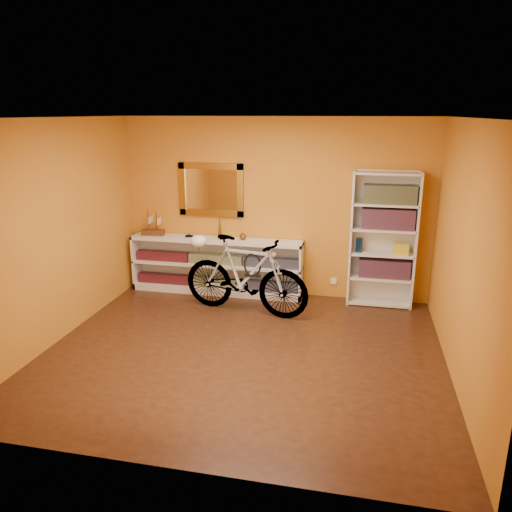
% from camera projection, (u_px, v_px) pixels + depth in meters
% --- Properties ---
extents(floor, '(4.50, 4.00, 0.01)m').
position_uv_depth(floor, '(243.00, 352.00, 5.68)').
color(floor, black).
rests_on(floor, ground).
extents(ceiling, '(4.50, 4.00, 0.01)m').
position_uv_depth(ceiling, '(241.00, 117.00, 4.94)').
color(ceiling, silver).
rests_on(ceiling, ground).
extents(back_wall, '(4.50, 0.01, 2.60)m').
position_uv_depth(back_wall, '(275.00, 208.00, 7.19)').
color(back_wall, '#BC721C').
rests_on(back_wall, ground).
extents(left_wall, '(0.01, 4.00, 2.60)m').
position_uv_depth(left_wall, '(55.00, 232.00, 5.76)').
color(left_wall, '#BC721C').
rests_on(left_wall, ground).
extents(right_wall, '(0.01, 4.00, 2.60)m').
position_uv_depth(right_wall, '(464.00, 255.00, 4.86)').
color(right_wall, '#BC721C').
rests_on(right_wall, ground).
extents(gilt_mirror, '(0.98, 0.06, 0.78)m').
position_uv_depth(gilt_mirror, '(211.00, 190.00, 7.28)').
color(gilt_mirror, olive).
rests_on(gilt_mirror, back_wall).
extents(wall_socket, '(0.09, 0.02, 0.09)m').
position_uv_depth(wall_socket, '(334.00, 281.00, 7.29)').
color(wall_socket, silver).
rests_on(wall_socket, back_wall).
extents(console_unit, '(2.60, 0.35, 0.85)m').
position_uv_depth(console_unit, '(216.00, 266.00, 7.43)').
color(console_unit, silver).
rests_on(console_unit, floor).
extents(cd_row_lower, '(2.50, 0.13, 0.14)m').
position_uv_depth(cd_row_lower, '(216.00, 282.00, 7.48)').
color(cd_row_lower, black).
rests_on(cd_row_lower, console_unit).
extents(cd_row_upper, '(2.50, 0.13, 0.14)m').
position_uv_depth(cd_row_upper, '(216.00, 259.00, 7.38)').
color(cd_row_upper, navy).
rests_on(cd_row_upper, console_unit).
extents(model_ship, '(0.35, 0.16, 0.40)m').
position_uv_depth(model_ship, '(153.00, 222.00, 7.45)').
color(model_ship, '#432312').
rests_on(model_ship, console_unit).
extents(toy_car, '(0.00, 0.00, 0.00)m').
position_uv_depth(toy_car, '(189.00, 237.00, 7.39)').
color(toy_car, black).
rests_on(toy_car, console_unit).
extents(bronze_ornament, '(0.06, 0.06, 0.37)m').
position_uv_depth(bronze_ornament, '(220.00, 226.00, 7.25)').
color(bronze_ornament, brown).
rests_on(bronze_ornament, console_unit).
extents(decorative_orb, '(0.10, 0.10, 0.10)m').
position_uv_depth(decorative_orb, '(243.00, 237.00, 7.21)').
color(decorative_orb, brown).
rests_on(decorative_orb, console_unit).
extents(bookcase, '(0.90, 0.30, 1.90)m').
position_uv_depth(bookcase, '(383.00, 240.00, 6.82)').
color(bookcase, silver).
rests_on(bookcase, floor).
extents(book_row_a, '(0.70, 0.22, 0.26)m').
position_uv_depth(book_row_a, '(384.00, 268.00, 6.93)').
color(book_row_a, maroon).
rests_on(book_row_a, bookcase).
extents(book_row_b, '(0.70, 0.22, 0.28)m').
position_uv_depth(book_row_b, '(388.00, 219.00, 6.73)').
color(book_row_b, maroon).
rests_on(book_row_b, bookcase).
extents(book_row_c, '(0.70, 0.22, 0.25)m').
position_uv_depth(book_row_c, '(390.00, 194.00, 6.63)').
color(book_row_c, '#174351').
rests_on(book_row_c, bookcase).
extents(travel_mug, '(0.09, 0.09, 0.20)m').
position_uv_depth(travel_mug, '(359.00, 245.00, 6.89)').
color(travel_mug, navy).
rests_on(travel_mug, bookcase).
extents(red_tin, '(0.13, 0.13, 0.16)m').
position_uv_depth(red_tin, '(371.00, 196.00, 6.73)').
color(red_tin, maroon).
rests_on(red_tin, bookcase).
extents(yellow_bag, '(0.20, 0.13, 0.16)m').
position_uv_depth(yellow_bag, '(401.00, 249.00, 6.77)').
color(yellow_bag, yellow).
rests_on(yellow_bag, bookcase).
extents(bicycle, '(0.79, 1.88, 1.07)m').
position_uv_depth(bicycle, '(245.00, 275.00, 6.64)').
color(bicycle, silver).
rests_on(bicycle, floor).
extents(helmet, '(0.23, 0.22, 0.17)m').
position_uv_depth(helmet, '(199.00, 241.00, 6.78)').
color(helmet, white).
rests_on(helmet, bicycle).
extents(u_lock, '(0.24, 0.03, 0.24)m').
position_uv_depth(u_lock, '(252.00, 265.00, 6.56)').
color(u_lock, black).
rests_on(u_lock, bicycle).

